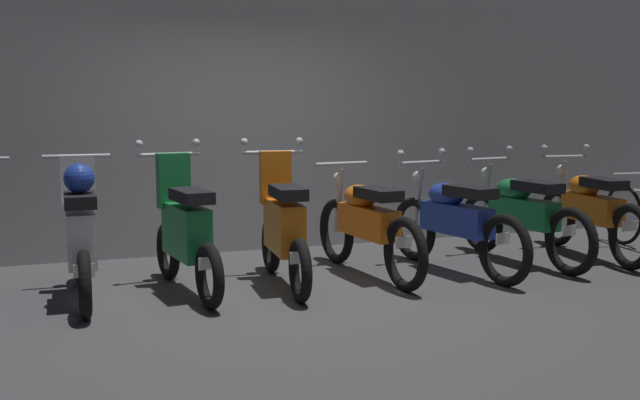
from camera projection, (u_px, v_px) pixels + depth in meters
The scene contains 9 objects.
ground_plane at pixel (301, 299), 6.41m from camera, with size 80.00×80.00×0.00m, color #424244.
back_wall at pixel (234, 105), 8.38m from camera, with size 16.00×0.30×3.16m, color #ADADB2.
motorbike_slot_2 at pixel (81, 232), 6.32m from camera, with size 0.56×1.68×1.18m.
motorbike_slot_3 at pixel (185, 231), 6.58m from camera, with size 0.59×1.68×1.29m.
motorbike_slot_4 at pixel (283, 227), 6.83m from camera, with size 0.59×1.68×1.29m.
motorbike_slot_5 at pixel (367, 224), 7.21m from camera, with size 0.56×1.95×1.03m.
motorbike_slot_6 at pixel (454, 221), 7.37m from camera, with size 0.63×1.93×1.15m.
motorbike_slot_7 at pixel (522, 214), 7.80m from camera, with size 0.59×1.94×1.15m.
motorbike_slot_8 at pixel (590, 210), 8.10m from camera, with size 0.59×1.95×1.15m.
Camera 1 is at (-1.94, -5.95, 1.64)m, focal length 43.50 mm.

